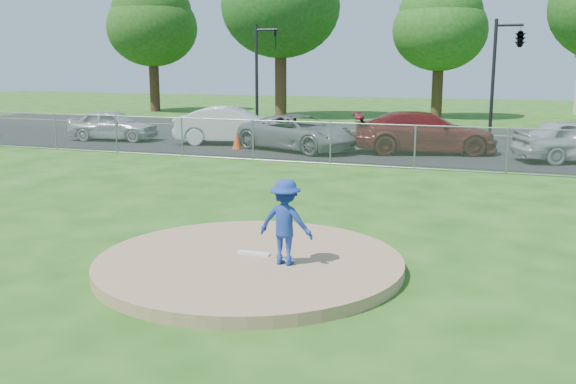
{
  "coord_description": "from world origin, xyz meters",
  "views": [
    {
      "loc": [
        4.32,
        -9.95,
        3.53
      ],
      "look_at": [
        0.0,
        2.0,
        1.0
      ],
      "focal_mm": 40.0,
      "sensor_mm": 36.0,
      "label": 1
    }
  ],
  "objects_px": {
    "tree_far_left": "(152,16)",
    "traffic_cone": "(237,140)",
    "parked_car_silver": "(113,125)",
    "traffic_signal_center": "(517,40)",
    "tree_center": "(440,18)",
    "parked_car_gray": "(299,133)",
    "parked_car_white": "(232,125)",
    "pitcher": "(286,222)",
    "parked_car_darkred": "(424,132)",
    "traffic_signal_left": "(261,68)"
  },
  "relations": [
    {
      "from": "traffic_signal_left",
      "to": "parked_car_silver",
      "type": "distance_m",
      "value": 8.45
    },
    {
      "from": "traffic_signal_left",
      "to": "parked_car_white",
      "type": "bearing_deg",
      "value": -80.62
    },
    {
      "from": "pitcher",
      "to": "parked_car_white",
      "type": "xyz_separation_m",
      "value": [
        -8.53,
        16.35,
        -0.09
      ]
    },
    {
      "from": "traffic_signal_left",
      "to": "parked_car_white",
      "type": "relative_size",
      "value": 1.11
    },
    {
      "from": "traffic_signal_center",
      "to": "parked_car_white",
      "type": "distance_m",
      "value": 13.64
    },
    {
      "from": "pitcher",
      "to": "parked_car_darkred",
      "type": "xyz_separation_m",
      "value": [
        -0.0,
        16.3,
        -0.09
      ]
    },
    {
      "from": "traffic_signal_center",
      "to": "traffic_cone",
      "type": "height_order",
      "value": "traffic_signal_center"
    },
    {
      "from": "parked_car_white",
      "to": "parked_car_silver",
      "type": "bearing_deg",
      "value": 80.91
    },
    {
      "from": "traffic_cone",
      "to": "traffic_signal_center",
      "type": "bearing_deg",
      "value": 33.81
    },
    {
      "from": "traffic_signal_left",
      "to": "traffic_cone",
      "type": "xyz_separation_m",
      "value": [
        1.86,
        -7.28,
        -2.97
      ]
    },
    {
      "from": "tree_far_left",
      "to": "tree_center",
      "type": "xyz_separation_m",
      "value": [
        21.0,
        1.0,
        -0.59
      ]
    },
    {
      "from": "traffic_signal_left",
      "to": "parked_car_gray",
      "type": "bearing_deg",
      "value": -56.66
    },
    {
      "from": "traffic_cone",
      "to": "parked_car_silver",
      "type": "xyz_separation_m",
      "value": [
        -6.8,
        0.95,
        0.33
      ]
    },
    {
      "from": "tree_far_left",
      "to": "parked_car_silver",
      "type": "height_order",
      "value": "tree_far_left"
    },
    {
      "from": "tree_center",
      "to": "traffic_signal_center",
      "type": "relative_size",
      "value": 1.76
    },
    {
      "from": "parked_car_darkred",
      "to": "traffic_signal_left",
      "type": "bearing_deg",
      "value": 42.26
    },
    {
      "from": "tree_center",
      "to": "parked_car_white",
      "type": "bearing_deg",
      "value": -110.98
    },
    {
      "from": "traffic_cone",
      "to": "parked_car_silver",
      "type": "distance_m",
      "value": 6.88
    },
    {
      "from": "tree_center",
      "to": "pitcher",
      "type": "xyz_separation_m",
      "value": [
        1.72,
        -34.11,
        -5.54
      ]
    },
    {
      "from": "tree_far_left",
      "to": "traffic_cone",
      "type": "relative_size",
      "value": 14.05
    },
    {
      "from": "parked_car_darkred",
      "to": "parked_car_silver",
      "type": "bearing_deg",
      "value": 75.84
    },
    {
      "from": "pitcher",
      "to": "parked_car_gray",
      "type": "height_order",
      "value": "pitcher"
    },
    {
      "from": "traffic_signal_left",
      "to": "parked_car_gray",
      "type": "distance_m",
      "value": 8.51
    },
    {
      "from": "traffic_cone",
      "to": "parked_car_darkred",
      "type": "xyz_separation_m",
      "value": [
        7.62,
        1.46,
        0.45
      ]
    },
    {
      "from": "pitcher",
      "to": "traffic_cone",
      "type": "xyz_separation_m",
      "value": [
        -7.62,
        14.83,
        -0.54
      ]
    },
    {
      "from": "traffic_signal_center",
      "to": "traffic_cone",
      "type": "bearing_deg",
      "value": -146.19
    },
    {
      "from": "traffic_signal_center",
      "to": "tree_far_left",
      "type": "bearing_deg",
      "value": 157.04
    },
    {
      "from": "parked_car_gray",
      "to": "parked_car_darkred",
      "type": "distance_m",
      "value": 5.12
    },
    {
      "from": "tree_center",
      "to": "parked_car_gray",
      "type": "height_order",
      "value": "tree_center"
    },
    {
      "from": "traffic_signal_center",
      "to": "parked_car_silver",
      "type": "distance_m",
      "value": 19.17
    },
    {
      "from": "tree_center",
      "to": "parked_car_gray",
      "type": "bearing_deg",
      "value": -100.02
    },
    {
      "from": "traffic_signal_center",
      "to": "parked_car_silver",
      "type": "xyz_separation_m",
      "value": [
        -17.67,
        -6.33,
        -3.89
      ]
    },
    {
      "from": "traffic_signal_left",
      "to": "parked_car_darkred",
      "type": "bearing_deg",
      "value": -31.52
    },
    {
      "from": "tree_far_left",
      "to": "pitcher",
      "type": "bearing_deg",
      "value": -55.54
    },
    {
      "from": "traffic_signal_left",
      "to": "parked_car_white",
      "type": "height_order",
      "value": "traffic_signal_left"
    },
    {
      "from": "parked_car_silver",
      "to": "parked_car_darkred",
      "type": "relative_size",
      "value": 0.73
    },
    {
      "from": "pitcher",
      "to": "parked_car_white",
      "type": "bearing_deg",
      "value": -60.07
    },
    {
      "from": "traffic_signal_left",
      "to": "parked_car_silver",
      "type": "height_order",
      "value": "traffic_signal_left"
    },
    {
      "from": "pitcher",
      "to": "parked_car_silver",
      "type": "xyz_separation_m",
      "value": [
        -14.42,
        15.78,
        -0.21
      ]
    },
    {
      "from": "traffic_signal_left",
      "to": "pitcher",
      "type": "xyz_separation_m",
      "value": [
        9.48,
        -22.11,
        -2.43
      ]
    },
    {
      "from": "tree_center",
      "to": "traffic_cone",
      "type": "bearing_deg",
      "value": -107.01
    },
    {
      "from": "traffic_signal_left",
      "to": "parked_car_darkred",
      "type": "xyz_separation_m",
      "value": [
        9.48,
        -5.82,
        -2.52
      ]
    },
    {
      "from": "traffic_cone",
      "to": "parked_car_silver",
      "type": "relative_size",
      "value": 0.18
    },
    {
      "from": "tree_far_left",
      "to": "traffic_signal_left",
      "type": "distance_m",
      "value": 17.6
    },
    {
      "from": "parked_car_silver",
      "to": "parked_car_white",
      "type": "relative_size",
      "value": 0.83
    },
    {
      "from": "traffic_cone",
      "to": "parked_car_darkred",
      "type": "bearing_deg",
      "value": 10.87
    },
    {
      "from": "parked_car_silver",
      "to": "parked_car_darkred",
      "type": "xyz_separation_m",
      "value": [
        14.42,
        0.52,
        0.12
      ]
    },
    {
      "from": "tree_center",
      "to": "parked_car_silver",
      "type": "relative_size",
      "value": 2.35
    },
    {
      "from": "tree_far_left",
      "to": "traffic_signal_center",
      "type": "relative_size",
      "value": 1.92
    },
    {
      "from": "parked_car_white",
      "to": "parked_car_darkred",
      "type": "bearing_deg",
      "value": -105.03
    }
  ]
}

